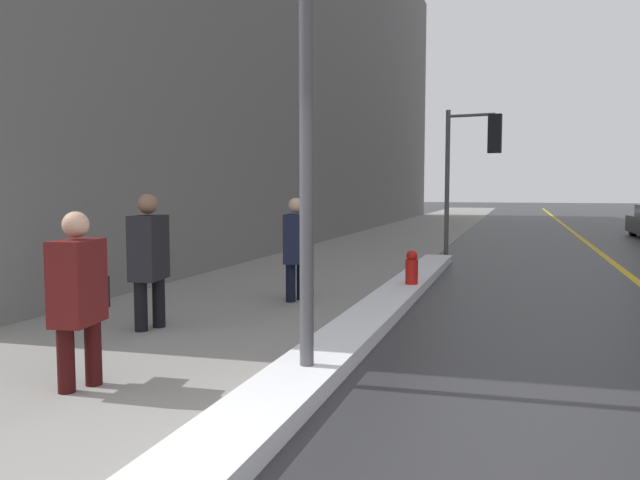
{
  "coord_description": "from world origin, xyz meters",
  "views": [
    {
      "loc": [
        1.89,
        -3.23,
        1.67
      ],
      "look_at": [
        -0.4,
        4.0,
        1.05
      ],
      "focal_mm": 35.0,
      "sensor_mm": 36.0,
      "label": 1
    }
  ],
  "objects": [
    {
      "name": "snow_bank_curb",
      "position": [
        0.18,
        5.24,
        0.08
      ],
      "size": [
        0.6,
        12.12,
        0.16
      ],
      "color": "white",
      "rests_on": "ground"
    },
    {
      "name": "pedestrian_with_shoulder_bag",
      "position": [
        -1.54,
        1.01,
        0.82
      ],
      "size": [
        0.35,
        0.71,
        1.49
      ],
      "rotation": [
        0.0,
        0.0,
        -1.41
      ],
      "color": "#340C0C",
      "rests_on": "ground"
    },
    {
      "name": "building_facade_left",
      "position": [
        -7.0,
        20.0,
        6.76
      ],
      "size": [
        6.0,
        36.0,
        13.52
      ],
      "color": "slate",
      "rests_on": "ground"
    },
    {
      "name": "lamp_post",
      "position": [
        0.19,
        1.75,
        2.7
      ],
      "size": [
        0.28,
        0.28,
        4.45
      ],
      "color": "#515156",
      "rests_on": "ground"
    },
    {
      "name": "fire_hydrant",
      "position": [
        0.3,
        6.64,
        0.35
      ],
      "size": [
        0.2,
        0.2,
        0.7
      ],
      "color": "red",
      "rests_on": "ground"
    },
    {
      "name": "road_centre_stripe",
      "position": [
        4.0,
        15.0,
        0.0
      ],
      "size": [
        0.16,
        80.0,
        0.0
      ],
      "color": "gold",
      "rests_on": "ground"
    },
    {
      "name": "traffic_light_near",
      "position": [
        0.94,
        12.08,
        2.57
      ],
      "size": [
        1.31,
        0.33,
        3.57
      ],
      "rotation": [
        0.0,
        0.0,
        -0.12
      ],
      "color": "#515156",
      "rests_on": "ground"
    },
    {
      "name": "ground_plane",
      "position": [
        0.0,
        0.0,
        0.0
      ],
      "size": [
        160.0,
        160.0,
        0.0
      ],
      "primitive_type": "plane",
      "color": "#2D2D30"
    },
    {
      "name": "sidewalk_slab",
      "position": [
        -2.0,
        15.0,
        0.01
      ],
      "size": [
        4.0,
        80.0,
        0.01
      ],
      "color": "gray",
      "rests_on": "ground"
    },
    {
      "name": "pedestrian_trailing",
      "position": [
        -2.23,
        3.11,
        0.9
      ],
      "size": [
        0.38,
        0.56,
        1.61
      ],
      "rotation": [
        0.0,
        0.0,
        -1.41
      ],
      "color": "black",
      "rests_on": "ground"
    },
    {
      "name": "pedestrian_nearside",
      "position": [
        -1.23,
        5.42,
        0.86
      ],
      "size": [
        0.37,
        0.54,
        1.54
      ],
      "rotation": [
        0.0,
        0.0,
        -1.41
      ],
      "color": "black",
      "rests_on": "ground"
    }
  ]
}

